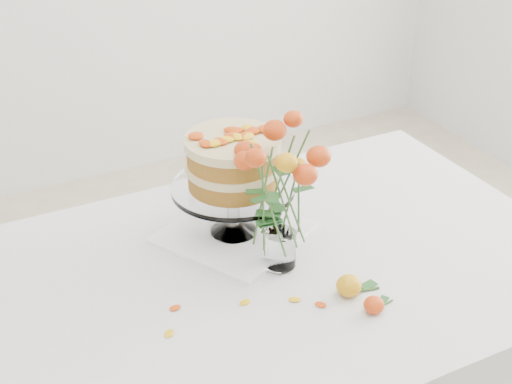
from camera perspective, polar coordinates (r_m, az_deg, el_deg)
table at (r=1.70m, az=1.29°, el=-8.00°), size 1.43×0.93×0.76m
napkin at (r=1.75m, az=-1.78°, el=-3.26°), size 0.41×0.41×0.01m
cake_stand at (r=1.66m, az=-1.88°, el=2.02°), size 0.30×0.30×0.27m
rose_vase at (r=1.53m, az=2.04°, el=0.63°), size 0.24×0.24×0.37m
loose_rose_near at (r=1.56m, az=7.46°, el=-7.45°), size 0.10×0.06×0.05m
loose_rose_far at (r=1.53m, az=9.43°, el=-8.91°), size 0.08×0.04×0.04m
stray_petal_a at (r=1.54m, az=-0.90°, el=-8.83°), size 0.03×0.02×0.00m
stray_petal_b at (r=1.55m, az=3.12°, el=-8.59°), size 0.03×0.02×0.00m
stray_petal_c at (r=1.54m, az=5.18°, el=-8.98°), size 0.03×0.02×0.00m
stray_petal_d at (r=1.53m, az=-6.50°, el=-9.21°), size 0.03×0.02×0.00m
stray_petal_e at (r=1.47m, az=-6.98°, el=-11.18°), size 0.03×0.02×0.00m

